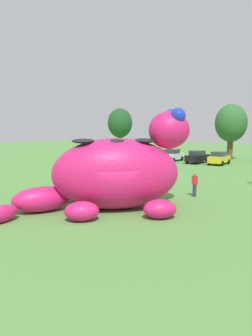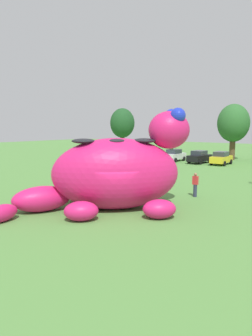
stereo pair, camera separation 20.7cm
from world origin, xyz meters
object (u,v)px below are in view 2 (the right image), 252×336
car_yellow (221,158)px  spectator_near_inflatable (195,185)px  car_black (199,157)px  giant_inflatable_creature (116,173)px  car_white (174,155)px

car_yellow → spectator_near_inflatable: 20.03m
car_black → car_yellow: (2.95, 0.15, 0.00)m
giant_inflatable_creature → car_white: giant_inflatable_creature is taller
car_black → car_yellow: bearing=3.0°
spectator_near_inflatable → car_black: bearing=113.0°
car_black → giant_inflatable_creature: bearing=-77.2°
car_white → giant_inflatable_creature: bearing=-69.2°
giant_inflatable_creature → car_white: size_ratio=2.66×
giant_inflatable_creature → car_black: giant_inflatable_creature is taller
car_black → car_white: bearing=178.4°
car_white → car_black: 3.87m
giant_inflatable_creature → spectator_near_inflatable: 6.49m
giant_inflatable_creature → car_yellow: giant_inflatable_creature is taller
giant_inflatable_creature → car_yellow: 25.38m
giant_inflatable_creature → car_white: 26.94m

